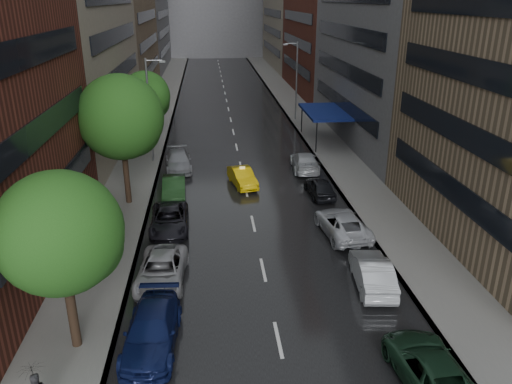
{
  "coord_description": "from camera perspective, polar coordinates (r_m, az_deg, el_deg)",
  "views": [
    {
      "loc": [
        -2.7,
        -13.71,
        13.95
      ],
      "look_at": [
        0.0,
        14.06,
        3.0
      ],
      "focal_mm": 35.0,
      "sensor_mm": 36.0,
      "label": 1
    }
  ],
  "objects": [
    {
      "name": "sidewalk_left",
      "position": [
        65.5,
        -11.07,
        8.81
      ],
      "size": [
        4.0,
        140.0,
        0.15
      ],
      "primitive_type": "cube",
      "color": "gray",
      "rests_on": "ground"
    },
    {
      "name": "street_lamp_right",
      "position": [
        60.31,
        4.57,
        12.72
      ],
      "size": [
        1.74,
        0.22,
        9.0
      ],
      "color": "gray",
      "rests_on": "sidewalk_right"
    },
    {
      "name": "awning",
      "position": [
        51.24,
        7.85,
        9.05
      ],
      "size": [
        4.0,
        8.0,
        3.12
      ],
      "color": "navy",
      "rests_on": "sidewalk_right"
    },
    {
      "name": "street_lamp_left",
      "position": [
        44.92,
        -12.01,
        9.33
      ],
      "size": [
        1.74,
        0.22,
        9.0
      ],
      "color": "gray",
      "rests_on": "sidewalk_left"
    },
    {
      "name": "road",
      "position": [
        65.27,
        -3.09,
        9.06
      ],
      "size": [
        14.0,
        140.0,
        0.01
      ],
      "primitive_type": "cube",
      "color": "black",
      "rests_on": "ground"
    },
    {
      "name": "taxi",
      "position": [
        39.29,
        -1.57,
        1.71
      ],
      "size": [
        2.34,
        4.48,
        1.4
      ],
      "primitive_type": "imported",
      "rotation": [
        0.0,
        0.0,
        0.21
      ],
      "color": "yellow",
      "rests_on": "ground"
    },
    {
      "name": "parked_cars_left",
      "position": [
        31.69,
        -9.95,
        -3.54
      ],
      "size": [
        2.68,
        28.99,
        1.55
      ],
      "color": "#0E1745",
      "rests_on": "ground"
    },
    {
      "name": "tree_mid",
      "position": [
        35.26,
        -15.21,
        8.23
      ],
      "size": [
        5.82,
        5.82,
        9.27
      ],
      "color": "#382619",
      "rests_on": "ground"
    },
    {
      "name": "tree_near",
      "position": [
        20.82,
        -21.53,
        -4.42
      ],
      "size": [
        4.96,
        4.96,
        7.9
      ],
      "color": "#382619",
      "rests_on": "ground"
    },
    {
      "name": "sidewalk_right",
      "position": [
        66.24,
        4.81,
        9.27
      ],
      "size": [
        4.0,
        140.0,
        0.15
      ],
      "primitive_type": "cube",
      "color": "gray",
      "rests_on": "ground"
    },
    {
      "name": "parked_cars_right",
      "position": [
        31.41,
        9.95,
        -3.78
      ],
      "size": [
        2.92,
        30.97,
        1.57
      ],
      "color": "#163120",
      "rests_on": "ground"
    },
    {
      "name": "tree_far",
      "position": [
        49.52,
        -12.52,
        10.66
      ],
      "size": [
        4.7,
        4.7,
        7.49
      ],
      "color": "#382619",
      "rests_on": "ground"
    }
  ]
}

